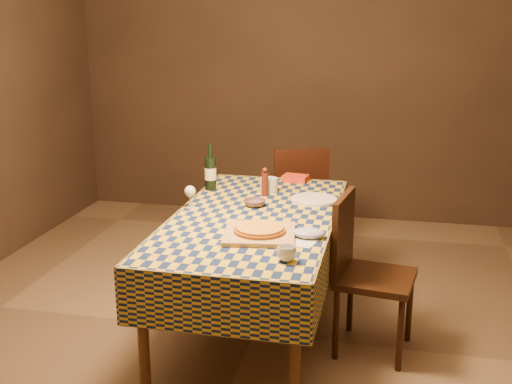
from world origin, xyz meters
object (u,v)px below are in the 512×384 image
cutting_board (260,234)px  bowl (255,203)px  pizza (260,229)px  chair_right (362,265)px  dining_table (254,228)px  white_plate (314,200)px  wine_bottle (210,173)px  chair_far (298,197)px

cutting_board → bowl: (-0.14, 0.52, 0.01)m
pizza → chair_right: 0.68m
bowl → chair_right: bearing=-17.1°
bowl → chair_right: chair_right is taller
dining_table → chair_right: size_ratio=1.98×
bowl → cutting_board: bearing=-74.9°
pizza → white_plate: 0.75m
wine_bottle → chair_far: 0.99m
bowl → white_plate: bearing=29.6°
white_plate → pizza: bearing=-105.5°
cutting_board → bowl: bowl is taller
white_plate → dining_table: bearing=-128.7°
cutting_board → dining_table: bearing=107.1°
pizza → bowl: pizza is taller
dining_table → wine_bottle: wine_bottle is taller
bowl → wine_bottle: wine_bottle is taller
dining_table → cutting_board: (0.10, -0.34, 0.09)m
bowl → white_plate: size_ratio=0.45×
wine_bottle → pizza: bearing=-58.5°
wine_bottle → chair_far: size_ratio=0.33×
cutting_board → chair_far: size_ratio=0.40×
dining_table → bowl: 0.21m
chair_far → chair_right: same height
bowl → wine_bottle: (-0.37, 0.32, 0.10)m
bowl → chair_right: 0.76m
wine_bottle → white_plate: 0.73m
pizza → chair_right: size_ratio=0.36×
white_plate → chair_far: chair_far is taller
white_plate → bowl: bearing=-150.4°
dining_table → white_plate: bearing=51.3°
wine_bottle → chair_right: 1.23m
dining_table → pizza: size_ratio=5.54×
chair_right → dining_table: bearing=177.9°
pizza → wine_bottle: wine_bottle is taller
chair_far → chair_right: bearing=-66.6°
cutting_board → pizza: (0.00, 0.00, 0.03)m
pizza → chair_far: (-0.03, 1.63, -0.28)m
wine_bottle → white_plate: (0.71, -0.12, -0.11)m
dining_table → chair_far: size_ratio=1.98×
bowl → chair_far: 1.14m
dining_table → chair_far: chair_far is taller
white_plate → chair_far: (-0.23, 0.91, -0.26)m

